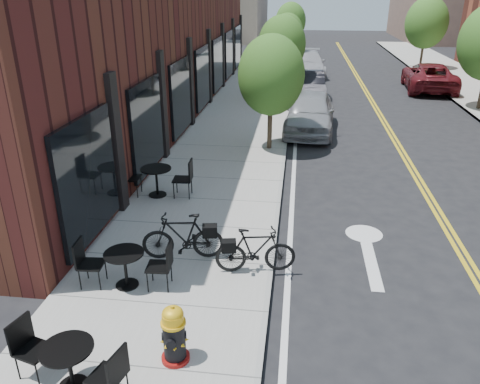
{
  "coord_description": "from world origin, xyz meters",
  "views": [
    {
      "loc": [
        0.33,
        -6.56,
        5.26
      ],
      "look_at": [
        -0.88,
        3.06,
        1.0
      ],
      "focal_mm": 35.0,
      "sensor_mm": 36.0,
      "label": 1
    }
  ],
  "objects_px": {
    "parked_car_a": "(310,112)",
    "parked_car_c": "(308,64)",
    "fire_hydrant": "(174,335)",
    "bicycle_left": "(183,236)",
    "bicycle_right": "(256,250)",
    "parked_car_b": "(309,86)",
    "parked_car_far": "(429,77)",
    "bistro_set_b": "(125,264)",
    "bistro_set_a": "(69,362)",
    "bistro_set_c": "(156,178)"
  },
  "relations": [
    {
      "from": "parked_car_a",
      "to": "parked_car_c",
      "type": "height_order",
      "value": "parked_car_a"
    },
    {
      "from": "fire_hydrant",
      "to": "bicycle_left",
      "type": "relative_size",
      "value": 0.59
    },
    {
      "from": "bicycle_right",
      "to": "parked_car_a",
      "type": "height_order",
      "value": "parked_car_a"
    },
    {
      "from": "bicycle_left",
      "to": "parked_car_b",
      "type": "relative_size",
      "value": 0.39
    },
    {
      "from": "parked_car_c",
      "to": "parked_car_far",
      "type": "height_order",
      "value": "parked_car_c"
    },
    {
      "from": "bistro_set_b",
      "to": "parked_car_a",
      "type": "bearing_deg",
      "value": 68.8
    },
    {
      "from": "parked_car_b",
      "to": "parked_car_c",
      "type": "distance_m",
      "value": 7.32
    },
    {
      "from": "fire_hydrant",
      "to": "bistro_set_b",
      "type": "relative_size",
      "value": 0.57
    },
    {
      "from": "fire_hydrant",
      "to": "parked_car_far",
      "type": "xyz_separation_m",
      "value": [
        8.71,
        21.91,
        0.16
      ]
    },
    {
      "from": "parked_car_c",
      "to": "bicycle_right",
      "type": "bearing_deg",
      "value": -94.98
    },
    {
      "from": "fire_hydrant",
      "to": "parked_car_b",
      "type": "height_order",
      "value": "parked_car_b"
    },
    {
      "from": "parked_car_b",
      "to": "bicycle_right",
      "type": "bearing_deg",
      "value": -96.77
    },
    {
      "from": "bistro_set_a",
      "to": "bistro_set_b",
      "type": "distance_m",
      "value": 2.44
    },
    {
      "from": "bistro_set_a",
      "to": "parked_car_c",
      "type": "relative_size",
      "value": 0.34
    },
    {
      "from": "bicycle_right",
      "to": "parked_car_far",
      "type": "bearing_deg",
      "value": -31.65
    },
    {
      "from": "bicycle_right",
      "to": "bistro_set_a",
      "type": "bearing_deg",
      "value": 135.2
    },
    {
      "from": "parked_car_b",
      "to": "parked_car_far",
      "type": "bearing_deg",
      "value": 24.06
    },
    {
      "from": "parked_car_b",
      "to": "parked_car_c",
      "type": "bearing_deg",
      "value": 87.2
    },
    {
      "from": "fire_hydrant",
      "to": "bicycle_left",
      "type": "distance_m",
      "value": 2.88
    },
    {
      "from": "bicycle_left",
      "to": "bicycle_right",
      "type": "xyz_separation_m",
      "value": [
        1.51,
        -0.3,
        -0.03
      ]
    },
    {
      "from": "bicycle_left",
      "to": "fire_hydrant",
      "type": "bearing_deg",
      "value": 1.43
    },
    {
      "from": "bistro_set_a",
      "to": "parked_car_a",
      "type": "height_order",
      "value": "parked_car_a"
    },
    {
      "from": "bistro_set_b",
      "to": "parked_car_b",
      "type": "relative_size",
      "value": 0.4
    },
    {
      "from": "parked_car_far",
      "to": "parked_car_a",
      "type": "bearing_deg",
      "value": 58.34
    },
    {
      "from": "parked_car_a",
      "to": "bistro_set_a",
      "type": "bearing_deg",
      "value": -100.33
    },
    {
      "from": "parked_car_b",
      "to": "bistro_set_c",
      "type": "bearing_deg",
      "value": -110.54
    },
    {
      "from": "parked_car_far",
      "to": "parked_car_b",
      "type": "bearing_deg",
      "value": 31.31
    },
    {
      "from": "bicycle_right",
      "to": "bistro_set_a",
      "type": "relative_size",
      "value": 0.91
    },
    {
      "from": "bicycle_right",
      "to": "bistro_set_b",
      "type": "bearing_deg",
      "value": 98.62
    },
    {
      "from": "fire_hydrant",
      "to": "bicycle_right",
      "type": "xyz_separation_m",
      "value": [
        0.96,
        2.53,
        0.01
      ]
    },
    {
      "from": "bicycle_right",
      "to": "parked_car_far",
      "type": "xyz_separation_m",
      "value": [
        7.75,
        19.39,
        0.15
      ]
    },
    {
      "from": "bicycle_right",
      "to": "parked_car_a",
      "type": "bearing_deg",
      "value": -16.17
    },
    {
      "from": "bistro_set_c",
      "to": "fire_hydrant",
      "type": "bearing_deg",
      "value": -74.2
    },
    {
      "from": "bistro_set_a",
      "to": "bistro_set_b",
      "type": "height_order",
      "value": "bistro_set_b"
    },
    {
      "from": "bicycle_right",
      "to": "parked_car_c",
      "type": "distance_m",
      "value": 23.41
    },
    {
      "from": "fire_hydrant",
      "to": "parked_car_far",
      "type": "bearing_deg",
      "value": 53.7
    },
    {
      "from": "bicycle_right",
      "to": "bistro_set_c",
      "type": "height_order",
      "value": "bistro_set_c"
    },
    {
      "from": "parked_car_c",
      "to": "parked_car_far",
      "type": "relative_size",
      "value": 0.96
    },
    {
      "from": "parked_car_a",
      "to": "parked_car_far",
      "type": "height_order",
      "value": "parked_car_a"
    },
    {
      "from": "bistro_set_b",
      "to": "fire_hydrant",
      "type": "bearing_deg",
      "value": -55.5
    },
    {
      "from": "parked_car_far",
      "to": "bistro_set_b",
      "type": "bearing_deg",
      "value": 68.0
    },
    {
      "from": "fire_hydrant",
      "to": "bistro_set_c",
      "type": "xyz_separation_m",
      "value": [
        -1.99,
        5.85,
        0.05
      ]
    },
    {
      "from": "bistro_set_c",
      "to": "parked_car_c",
      "type": "xyz_separation_m",
      "value": [
        4.12,
        20.05,
        0.12
      ]
    },
    {
      "from": "bistro_set_b",
      "to": "parked_car_far",
      "type": "relative_size",
      "value": 0.32
    },
    {
      "from": "parked_car_a",
      "to": "parked_car_c",
      "type": "xyz_separation_m",
      "value": [
        0.02,
        13.0,
        -0.03
      ]
    },
    {
      "from": "fire_hydrant",
      "to": "parked_car_b",
      "type": "bearing_deg",
      "value": 68.9
    },
    {
      "from": "parked_car_b",
      "to": "bicycle_left",
      "type": "bearing_deg",
      "value": -102.26
    },
    {
      "from": "bicycle_left",
      "to": "bistro_set_a",
      "type": "height_order",
      "value": "bicycle_left"
    },
    {
      "from": "parked_car_far",
      "to": "fire_hydrant",
      "type": "bearing_deg",
      "value": 72.9
    },
    {
      "from": "fire_hydrant",
      "to": "parked_car_c",
      "type": "distance_m",
      "value": 25.99
    }
  ]
}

